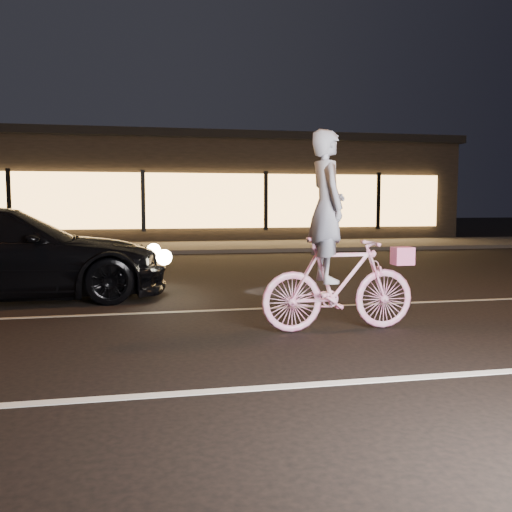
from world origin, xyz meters
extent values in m
plane|color=black|center=(0.00, 0.00, 0.00)|extent=(90.00, 90.00, 0.00)
cube|color=silver|center=(0.00, -1.50, 0.00)|extent=(60.00, 0.12, 0.01)
cube|color=gray|center=(0.00, 2.00, 0.00)|extent=(60.00, 0.10, 0.01)
cube|color=#383533|center=(0.00, 13.00, 0.06)|extent=(30.00, 4.00, 0.12)
cube|color=black|center=(0.00, 19.00, 2.00)|extent=(25.00, 8.00, 4.00)
cube|color=black|center=(0.00, 19.00, 4.05)|extent=(25.40, 8.40, 0.30)
cube|color=#F8B057|center=(0.00, 14.90, 1.60)|extent=(23.00, 0.15, 2.00)
cube|color=black|center=(-4.50, 14.82, 1.60)|extent=(0.15, 0.08, 2.20)
cube|color=black|center=(0.00, 14.82, 1.60)|extent=(0.15, 0.08, 2.20)
cube|color=black|center=(4.50, 14.82, 1.60)|extent=(0.15, 0.08, 2.20)
cube|color=black|center=(9.00, 14.82, 1.60)|extent=(0.15, 0.08, 2.20)
imported|color=#FD3E99|center=(2.15, 0.42, 0.57)|extent=(1.91, 0.54, 1.15)
imported|color=white|center=(1.99, 0.42, 1.50)|extent=(0.43, 0.66, 1.80)
cube|color=#EF4984|center=(2.97, 0.42, 0.90)|extent=(0.24, 0.20, 0.22)
imported|color=black|center=(-2.34, 3.52, 0.75)|extent=(5.31, 2.54, 1.49)
sphere|color=#FFF2BF|center=(0.06, 4.42, 0.68)|extent=(0.25, 0.25, 0.25)
sphere|color=#FFF2BF|center=(0.18, 3.06, 0.68)|extent=(0.25, 0.25, 0.25)
camera|label=1|loc=(-0.22, -6.04, 1.56)|focal=40.00mm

